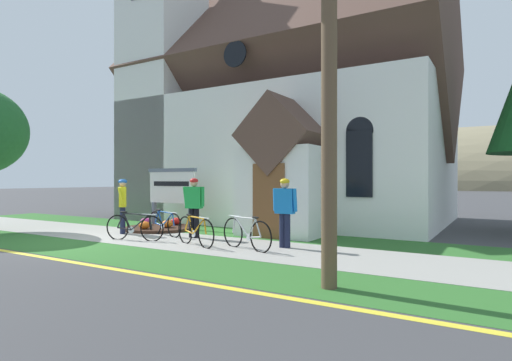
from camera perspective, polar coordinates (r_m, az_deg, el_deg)
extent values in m
plane|color=#3D3D3F|center=(14.54, -10.97, -6.40)|extent=(140.00, 140.00, 0.00)
cube|color=#99968E|center=(11.55, -11.93, -8.07)|extent=(32.00, 2.57, 0.01)
cube|color=#2D6628|center=(10.08, -20.60, -9.28)|extent=(32.00, 1.82, 0.01)
cube|color=#2D6628|center=(13.27, -5.23, -7.01)|extent=(24.00, 1.94, 0.01)
cube|color=yellow|center=(9.47, -25.72, -9.90)|extent=(28.00, 0.16, 0.01)
cube|color=white|center=(17.49, 4.60, 2.75)|extent=(12.23, 8.13, 4.91)
cube|color=brown|center=(18.10, 4.60, 15.17)|extent=(12.73, 8.27, 8.27)
cube|color=white|center=(18.48, -12.83, 12.84)|extent=(2.81, 2.81, 11.45)
cube|color=white|center=(12.15, 3.64, -1.53)|extent=(2.40, 1.60, 2.60)
cube|color=brown|center=(12.21, 3.64, 6.23)|extent=(2.40, 1.80, 2.40)
cube|color=brown|center=(11.44, 1.74, -2.88)|extent=(1.00, 0.06, 2.10)
cube|color=black|center=(12.08, 14.14, 2.25)|extent=(0.76, 0.06, 1.90)
cone|color=black|center=(12.15, 14.14, 6.73)|extent=(0.80, 0.06, 0.80)
cylinder|color=black|center=(14.57, -2.94, 17.15)|extent=(0.90, 0.06, 0.90)
cube|color=slate|center=(14.91, -13.98, -4.59)|extent=(0.12, 0.12, 0.85)
cube|color=slate|center=(13.73, -9.07, -4.99)|extent=(0.12, 0.12, 0.85)
cube|color=white|center=(14.26, -11.63, -0.95)|extent=(2.03, 0.14, 1.06)
cube|color=slate|center=(14.26, -11.63, 1.42)|extent=(2.15, 0.18, 0.12)
cube|color=black|center=(14.22, -11.75, -0.44)|extent=(1.62, 0.06, 0.16)
cylinder|color=#382319|center=(13.92, -13.26, -6.48)|extent=(2.27, 2.27, 0.10)
ellipsoid|color=orange|center=(13.63, -12.24, -5.91)|extent=(0.36, 0.36, 0.24)
ellipsoid|color=red|center=(14.47, -11.03, -5.56)|extent=(0.36, 0.36, 0.24)
ellipsoid|color=#CC338C|center=(14.56, -15.06, -5.52)|extent=(0.36, 0.36, 0.24)
ellipsoid|color=orange|center=(13.43, -15.23, -6.00)|extent=(0.36, 0.36, 0.24)
torus|color=black|center=(10.82, -9.79, -6.81)|extent=(0.69, 0.28, 0.73)
torus|color=black|center=(9.96, -6.97, -7.41)|extent=(0.69, 0.28, 0.73)
cylinder|color=orange|center=(10.23, -7.98, -6.33)|extent=(0.52, 0.22, 0.44)
cylinder|color=orange|center=(10.30, -8.30, -5.09)|extent=(0.71, 0.29, 0.05)
cylinder|color=orange|center=(10.55, -9.02, -6.10)|extent=(0.25, 0.12, 0.45)
cylinder|color=orange|center=(10.65, -9.26, -7.06)|extent=(0.39, 0.17, 0.09)
cylinder|color=orange|center=(10.72, -9.55, -5.86)|extent=(0.21, 0.11, 0.39)
cylinder|color=orange|center=(9.97, -7.09, -6.35)|extent=(0.12, 0.07, 0.37)
ellipsoid|color=black|center=(10.62, -9.32, -4.73)|extent=(0.25, 0.16, 0.05)
cylinder|color=silver|center=(9.98, -7.21, -5.18)|extent=(0.42, 0.18, 0.03)
cylinder|color=silver|center=(10.48, -8.72, -7.32)|extent=(0.18, 0.08, 0.18)
torus|color=black|center=(11.94, -18.69, -6.21)|extent=(0.69, 0.21, 0.70)
torus|color=black|center=(11.37, -14.28, -6.53)|extent=(0.69, 0.21, 0.70)
cylinder|color=black|center=(11.54, -15.83, -5.65)|extent=(0.56, 0.18, 0.44)
cylinder|color=black|center=(11.58, -16.32, -4.51)|extent=(0.77, 0.23, 0.08)
cylinder|color=black|center=(11.75, -17.45, -5.45)|extent=(0.27, 0.10, 0.47)
cylinder|color=black|center=(11.82, -17.84, -6.40)|extent=(0.42, 0.14, 0.09)
cylinder|color=black|center=(11.86, -18.31, -5.27)|extent=(0.23, 0.09, 0.42)
cylinder|color=black|center=(11.37, -14.47, -5.61)|extent=(0.13, 0.07, 0.37)
ellipsoid|color=black|center=(11.79, -17.93, -4.18)|extent=(0.25, 0.14, 0.05)
cylinder|color=silver|center=(11.37, -14.65, -4.59)|extent=(0.43, 0.14, 0.03)
cylinder|color=silver|center=(11.71, -16.98, -6.58)|extent=(0.18, 0.06, 0.18)
torus|color=black|center=(9.33, 0.66, -7.86)|extent=(0.71, 0.26, 0.74)
torus|color=black|center=(10.12, -3.22, -7.24)|extent=(0.71, 0.26, 0.74)
cylinder|color=#B7B7BC|center=(9.83, -1.97, -6.47)|extent=(0.54, 0.21, 0.47)
cylinder|color=#B7B7BC|center=(9.72, -1.55, -5.21)|extent=(0.73, 0.27, 0.04)
cylinder|color=#B7B7BC|center=(9.54, -0.53, -6.65)|extent=(0.26, 0.11, 0.47)
cylinder|color=#B7B7BC|center=(9.49, -0.16, -7.89)|extent=(0.41, 0.16, 0.09)
cylinder|color=#B7B7BC|center=(9.38, 0.29, -6.60)|extent=(0.22, 0.10, 0.41)
cylinder|color=#B7B7BC|center=(10.06, -3.07, -6.17)|extent=(0.12, 0.07, 0.40)
ellipsoid|color=black|center=(9.42, -0.08, -5.16)|extent=(0.25, 0.15, 0.05)
cylinder|color=silver|center=(10.01, -2.93, -4.96)|extent=(0.43, 0.16, 0.03)
cylinder|color=silver|center=(9.65, -0.97, -7.92)|extent=(0.18, 0.07, 0.18)
torus|color=black|center=(12.85, -13.84, -5.74)|extent=(0.70, 0.22, 0.71)
torus|color=black|center=(11.95, -11.31, -6.18)|extent=(0.70, 0.22, 0.71)
cylinder|color=#194CA5|center=(12.24, -12.21, -5.34)|extent=(0.56, 0.18, 0.43)
cylinder|color=#194CA5|center=(12.32, -12.50, -4.32)|extent=(0.77, 0.24, 0.06)
cylinder|color=#194CA5|center=(12.58, -13.15, -5.14)|extent=(0.26, 0.10, 0.44)
cylinder|color=#194CA5|center=(12.68, -13.37, -5.94)|extent=(0.42, 0.15, 0.09)
cylinder|color=#194CA5|center=(12.76, -13.63, -4.95)|extent=(0.22, 0.09, 0.39)
cylinder|color=#194CA5|center=(11.97, -11.42, -5.34)|extent=(0.12, 0.07, 0.35)
ellipsoid|color=black|center=(12.66, -13.42, -4.01)|extent=(0.25, 0.14, 0.05)
cylinder|color=silver|center=(11.99, -11.53, -4.40)|extent=(0.43, 0.14, 0.03)
cylinder|color=silver|center=(12.50, -12.87, -6.14)|extent=(0.18, 0.07, 0.18)
cylinder|color=black|center=(11.75, -8.27, -5.89)|extent=(0.15, 0.15, 0.84)
cylinder|color=black|center=(11.82, -8.94, -5.86)|extent=(0.15, 0.15, 0.84)
cube|color=green|center=(11.73, -8.61, -2.36)|extent=(0.51, 0.31, 0.61)
sphere|color=tan|center=(11.72, -8.61, -0.33)|extent=(0.22, 0.22, 0.22)
ellipsoid|color=red|center=(11.72, -8.61, -0.04)|extent=(0.29, 0.32, 0.15)
cylinder|color=green|center=(11.58, -7.41, -2.24)|extent=(0.09, 0.09, 0.55)
cylinder|color=green|center=(11.89, -9.78, -2.18)|extent=(0.09, 0.19, 0.56)
cylinder|color=#191E38|center=(9.99, 3.69, -6.97)|extent=(0.15, 0.15, 0.83)
cylinder|color=#191E38|center=(9.94, 4.36, -7.01)|extent=(0.15, 0.15, 0.83)
cube|color=blue|center=(9.90, 4.03, -2.86)|extent=(0.47, 0.22, 0.61)
sphere|color=tan|center=(9.89, 4.03, -0.49)|extent=(0.21, 0.21, 0.21)
ellipsoid|color=gold|center=(9.89, 4.03, -0.15)|extent=(0.23, 0.28, 0.15)
cylinder|color=blue|center=(10.06, 2.66, -2.64)|extent=(0.09, 0.12, 0.55)
cylinder|color=blue|center=(9.75, 5.44, -2.73)|extent=(0.09, 0.15, 0.55)
cylinder|color=#191E38|center=(13.08, -18.05, -5.31)|extent=(0.15, 0.15, 0.82)
cylinder|color=#191E38|center=(13.25, -18.02, -5.24)|extent=(0.15, 0.15, 0.82)
cube|color=yellow|center=(13.12, -18.04, -2.18)|extent=(0.47, 0.46, 0.60)
sphere|color=tan|center=(13.11, -18.04, -0.40)|extent=(0.21, 0.21, 0.21)
ellipsoid|color=#1E59B2|center=(13.11, -18.04, -0.14)|extent=(0.35, 0.35, 0.15)
cylinder|color=yellow|center=(12.84, -18.28, -2.09)|extent=(0.09, 0.21, 0.55)
cylinder|color=yellow|center=(13.40, -17.81, -2.00)|extent=(0.09, 0.14, 0.55)
cylinder|color=brown|center=(6.78, 10.13, 21.53)|extent=(0.24, 0.24, 8.24)
cylinder|color=#3D2D1E|center=(20.21, -13.26, -1.36)|extent=(0.38, 0.38, 2.27)
ellipsoid|color=#195623|center=(20.30, -13.26, 5.70)|extent=(3.67, 3.67, 2.48)
ellipsoid|color=#847A5B|center=(87.00, 28.19, -1.00)|extent=(86.05, 37.99, 22.94)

